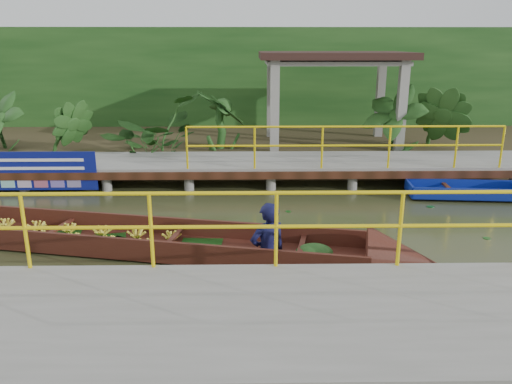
{
  "coord_description": "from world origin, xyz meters",
  "views": [
    {
      "loc": [
        0.44,
        -9.03,
        3.45
      ],
      "look_at": [
        0.6,
        0.5,
        0.6
      ],
      "focal_mm": 35.0,
      "sensor_mm": 36.0,
      "label": 1
    }
  ],
  "objects": [
    {
      "name": "ground",
      "position": [
        0.0,
        0.0,
        0.0
      ],
      "size": [
        80.0,
        80.0,
        0.0
      ],
      "primitive_type": "plane",
      "color": "#2F351A",
      "rests_on": "ground"
    },
    {
      "name": "tropical_plants",
      "position": [
        -0.56,
        5.3,
        1.3
      ],
      "size": [
        14.36,
        1.36,
        1.7
      ],
      "color": "#163F14",
      "rests_on": "ground"
    },
    {
      "name": "moored_blue_boat",
      "position": [
        6.28,
        1.91,
        0.13
      ],
      "size": [
        3.18,
        1.08,
        0.74
      ],
      "rotation": [
        0.0,
        0.0,
        -0.09
      ],
      "color": "navy",
      "rests_on": "ground"
    },
    {
      "name": "blue_banner",
      "position": [
        -4.64,
        2.48,
        0.56
      ],
      "size": [
        2.98,
        0.04,
        0.93
      ],
      "color": "navy",
      "rests_on": "ground"
    },
    {
      "name": "far_dock",
      "position": [
        0.02,
        3.43,
        0.48
      ],
      "size": [
        16.0,
        2.06,
        1.66
      ],
      "color": "gray",
      "rests_on": "ground"
    },
    {
      "name": "pavilion",
      "position": [
        3.0,
        6.3,
        2.82
      ],
      "size": [
        4.4,
        3.0,
        3.0
      ],
      "color": "gray",
      "rests_on": "ground"
    },
    {
      "name": "foliage_backdrop",
      "position": [
        0.0,
        10.0,
        2.0
      ],
      "size": [
        30.0,
        0.8,
        4.0
      ],
      "primitive_type": "cube",
      "color": "#163F14",
      "rests_on": "ground"
    },
    {
      "name": "land_strip",
      "position": [
        0.0,
        7.5,
        0.23
      ],
      "size": [
        30.0,
        8.0,
        0.45
      ],
      "primitive_type": "cube",
      "color": "#372F1B",
      "rests_on": "ground"
    },
    {
      "name": "vendor_boat",
      "position": [
        -1.68,
        -0.87,
        0.24
      ],
      "size": [
        10.89,
        3.3,
        2.24
      ],
      "rotation": [
        0.0,
        0.0,
        -0.21
      ],
      "color": "#3B1710",
      "rests_on": "ground"
    },
    {
      "name": "near_dock",
      "position": [
        1.0,
        -4.2,
        0.3
      ],
      "size": [
        18.0,
        2.4,
        1.73
      ],
      "color": "gray",
      "rests_on": "ground"
    }
  ]
}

